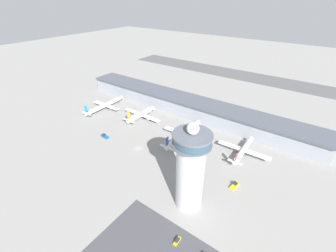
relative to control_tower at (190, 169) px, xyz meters
The scene contains 11 objects.
ground_plane 64.21m from the control_tower, 160.00° to the left, with size 1000.00×1000.00×0.00m, color gray.
terminal_building 107.50m from the control_tower, 121.75° to the left, with size 231.64×25.00×15.29m.
runway_strip 239.73m from the control_tower, 103.55° to the left, with size 347.46×44.00×0.01m, color #515154.
control_tower is the anchor object (origin of this frame).
airplane_gate_alpha 136.49m from the control_tower, 158.18° to the left, with size 32.45×45.74×12.51m.
airplane_gate_bravo 103.56m from the control_tower, 146.08° to the left, with size 40.38×32.86×13.91m.
airplane_gate_charlie 65.95m from the control_tower, 124.76° to the left, with size 36.96×45.64×12.95m.
airplane_gate_delta 62.38m from the control_tower, 81.00° to the left, with size 37.12×34.34×11.70m.
service_truck_catering 92.08m from the control_tower, 169.28° to the left, with size 7.85×2.81×2.52m.
service_truck_fuel 38.74m from the control_tower, 58.80° to the left, with size 3.55×7.37×2.43m.
car_maroon_suv 33.19m from the control_tower, 71.08° to the right, with size 1.83×4.76×1.40m.
Camera 1 is at (96.09, -94.81, 98.83)m, focal length 24.00 mm.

